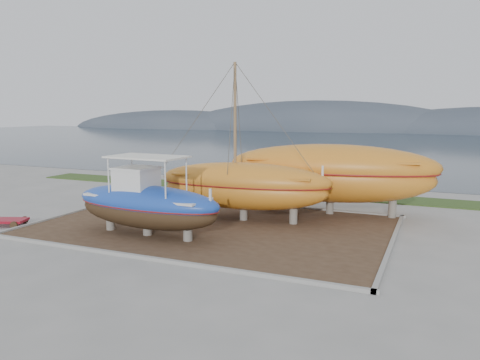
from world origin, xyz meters
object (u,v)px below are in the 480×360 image
at_px(blue_caique, 147,196).
at_px(white_dinghy, 115,200).
at_px(orange_sailboat, 244,143).
at_px(red_trailer, 9,223).
at_px(orange_bare_hull, 331,180).

bearing_deg(blue_caique, white_dinghy, 145.15).
distance_m(blue_caique, orange_sailboat, 6.20).
distance_m(blue_caique, red_trailer, 8.27).
distance_m(orange_sailboat, red_trailer, 13.31).
height_order(white_dinghy, orange_bare_hull, orange_bare_hull).
relative_size(white_dinghy, orange_bare_hull, 0.35).
relative_size(blue_caique, red_trailer, 3.11).
relative_size(blue_caique, white_dinghy, 1.89).
distance_m(white_dinghy, orange_bare_hull, 13.08).
relative_size(blue_caique, orange_sailboat, 0.83).
bearing_deg(white_dinghy, red_trailer, -106.85).
height_order(orange_bare_hull, red_trailer, orange_bare_hull).
xyz_separation_m(white_dinghy, orange_sailboat, (8.16, 0.89, 3.68)).
bearing_deg(blue_caique, orange_sailboat, 60.05).
bearing_deg(orange_bare_hull, blue_caique, -137.68).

